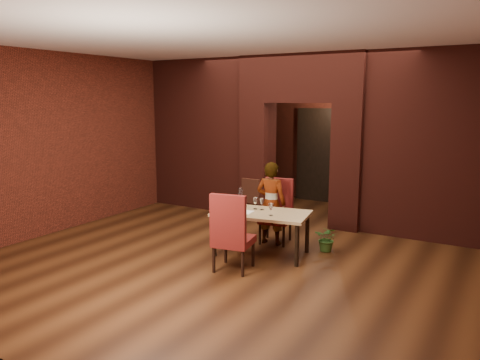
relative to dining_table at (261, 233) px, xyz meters
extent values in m
plane|color=#432410|center=(-0.28, 0.15, -0.34)|extent=(8.00, 8.00, 0.00)
cube|color=silver|center=(-0.28, 0.15, 2.86)|extent=(7.00, 8.00, 0.04)
cube|color=maroon|center=(-0.28, 4.15, 1.26)|extent=(7.00, 0.04, 3.20)
cube|color=maroon|center=(-0.28, -3.85, 1.26)|extent=(7.00, 0.04, 3.20)
cube|color=maroon|center=(-3.78, 0.15, 1.26)|extent=(0.04, 8.00, 3.20)
cube|color=maroon|center=(-1.23, 2.15, 0.81)|extent=(0.55, 0.55, 2.30)
cube|color=maroon|center=(0.67, 2.15, 0.81)|extent=(0.55, 0.55, 2.30)
cube|color=maroon|center=(-0.28, 2.15, 2.41)|extent=(2.45, 0.55, 0.90)
cube|color=maroon|center=(-2.65, 2.15, 1.26)|extent=(2.28, 0.35, 3.20)
cube|color=maroon|center=(2.08, 2.15, 1.26)|extent=(2.28, 0.35, 3.20)
cube|color=#9C482D|center=(-1.23, 1.86, 0.21)|extent=(0.40, 0.03, 0.50)
cube|color=black|center=(-0.68, 4.09, 0.71)|extent=(0.90, 0.08, 2.10)
cube|color=black|center=(-0.68, 4.05, 0.71)|extent=(1.02, 0.04, 2.22)
cube|color=tan|center=(0.00, 0.00, 0.00)|extent=(1.55, 1.04, 0.67)
cube|color=maroon|center=(-0.08, 0.65, 0.19)|extent=(0.55, 0.55, 1.06)
cube|color=maroon|center=(-0.03, -0.78, 0.22)|extent=(0.59, 0.59, 1.12)
imported|color=white|center=(-0.12, 0.56, 0.35)|extent=(0.53, 0.37, 1.37)
cube|color=white|center=(-0.27, -0.14, 0.34)|extent=(0.35, 0.27, 0.00)
cylinder|color=silver|center=(-0.52, -0.09, 0.44)|extent=(0.16, 0.16, 0.20)
cylinder|color=white|center=(-0.44, 0.11, 0.50)|extent=(0.08, 0.08, 0.32)
imported|color=#346725|center=(0.83, 0.65, -0.13)|extent=(0.38, 0.33, 0.41)
camera|label=1|loc=(3.25, -6.15, 2.06)|focal=35.00mm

